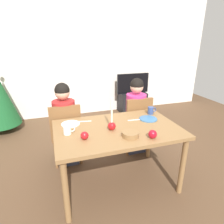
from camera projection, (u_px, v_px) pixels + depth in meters
name	position (u px, v px, depth m)	size (l,w,h in m)	color
ground_plane	(117.00, 181.00, 2.45)	(7.68, 7.68, 0.00)	brown
back_wall	(79.00, 58.00, 4.31)	(6.40, 0.10, 2.60)	silver
dining_table	(117.00, 134.00, 2.22)	(1.40, 0.90, 0.75)	olive
chair_left	(66.00, 131.00, 2.66)	(0.40, 0.40, 0.90)	brown
chair_right	(136.00, 121.00, 2.96)	(0.40, 0.40, 0.90)	brown
person_left_child	(65.00, 126.00, 2.67)	(0.30, 0.30, 1.17)	#33384C
person_right_child	(135.00, 117.00, 2.97)	(0.30, 0.30, 1.17)	#33384C
tv_stand	(132.00, 102.00, 4.76)	(0.64, 0.40, 0.48)	black
tv	(133.00, 83.00, 4.59)	(0.79, 0.05, 0.46)	black
candle_centerpiece	(112.00, 124.00, 2.11)	(0.09, 0.09, 0.37)	red
plate_left	(71.00, 124.00, 2.27)	(0.22, 0.22, 0.01)	white
plate_right	(148.00, 119.00, 2.42)	(0.22, 0.22, 0.01)	teal
mug_left	(68.00, 130.00, 2.03)	(0.12, 0.08, 0.09)	white
mug_right	(151.00, 110.00, 2.58)	(0.12, 0.08, 0.10)	#33477F
fork_left	(84.00, 121.00, 2.35)	(0.18, 0.01, 0.01)	silver
fork_right	(135.00, 120.00, 2.39)	(0.18, 0.01, 0.01)	silver
bowl_walnuts	(130.00, 134.00, 1.98)	(0.17, 0.17, 0.05)	olive
apple_near_candle	(153.00, 134.00, 1.94)	(0.09, 0.09, 0.09)	#AF1020
apple_by_left_plate	(85.00, 135.00, 1.92)	(0.08, 0.08, 0.08)	red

